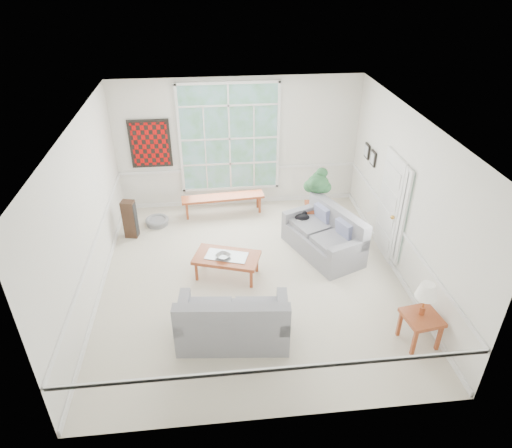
{
  "coord_description": "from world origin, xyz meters",
  "views": [
    {
      "loc": [
        -0.65,
        -6.76,
        5.26
      ],
      "look_at": [
        0.1,
        0.2,
        1.05
      ],
      "focal_mm": 32.0,
      "sensor_mm": 36.0,
      "label": 1
    }
  ],
  "objects_px": {
    "loveseat_front": "(233,315)",
    "side_table": "(419,329)",
    "loveseat_right": "(323,233)",
    "coffee_table": "(227,266)",
    "end_table": "(317,218)"
  },
  "relations": [
    {
      "from": "coffee_table",
      "to": "side_table",
      "type": "height_order",
      "value": "side_table"
    },
    {
      "from": "loveseat_right",
      "to": "loveseat_front",
      "type": "distance_m",
      "value": 2.91
    },
    {
      "from": "side_table",
      "to": "coffee_table",
      "type": "bearing_deg",
      "value": 144.69
    },
    {
      "from": "coffee_table",
      "to": "side_table",
      "type": "relative_size",
      "value": 2.2
    },
    {
      "from": "loveseat_right",
      "to": "end_table",
      "type": "xyz_separation_m",
      "value": [
        0.09,
        0.9,
        -0.18
      ]
    },
    {
      "from": "coffee_table",
      "to": "end_table",
      "type": "xyz_separation_m",
      "value": [
        2.04,
        1.46,
        0.06
      ]
    },
    {
      "from": "side_table",
      "to": "loveseat_right",
      "type": "bearing_deg",
      "value": 109.29
    },
    {
      "from": "coffee_table",
      "to": "loveseat_front",
      "type": "bearing_deg",
      "value": -71.23
    },
    {
      "from": "side_table",
      "to": "loveseat_front",
      "type": "bearing_deg",
      "value": 171.73
    },
    {
      "from": "loveseat_front",
      "to": "side_table",
      "type": "relative_size",
      "value": 3.17
    },
    {
      "from": "end_table",
      "to": "side_table",
      "type": "xyz_separation_m",
      "value": [
        0.81,
        -3.48,
        -0.01
      ]
    },
    {
      "from": "loveseat_right",
      "to": "coffee_table",
      "type": "bearing_deg",
      "value": 173.18
    },
    {
      "from": "loveseat_front",
      "to": "side_table",
      "type": "xyz_separation_m",
      "value": [
        2.84,
        -0.41,
        -0.19
      ]
    },
    {
      "from": "coffee_table",
      "to": "side_table",
      "type": "distance_m",
      "value": 3.49
    },
    {
      "from": "loveseat_right",
      "to": "side_table",
      "type": "bearing_deg",
      "value": -93.72
    }
  ]
}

